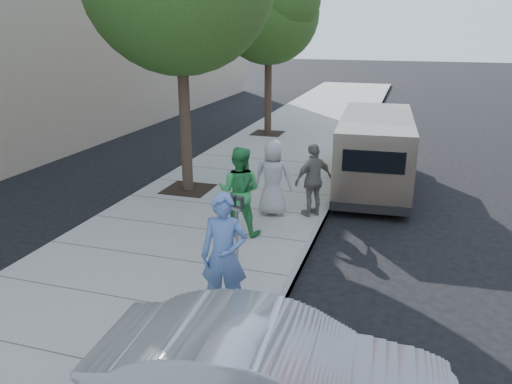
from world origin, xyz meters
TOP-DOWN VIEW (x-y plane):
  - ground at (0.00, 0.00)m, footprint 120.00×120.00m
  - sidewalk at (-1.00, 0.00)m, footprint 5.00×60.00m
  - curb_face at (1.44, 0.00)m, footprint 0.12×60.00m
  - tree_far at (-2.25, 10.00)m, footprint 3.92×3.80m
  - parking_meter at (0.40, -1.36)m, footprint 0.28×0.17m
  - van at (2.30, 4.43)m, footprint 2.11×5.49m
  - sedan at (2.00, -4.76)m, footprint 4.05×1.64m
  - person_officer at (0.76, -2.91)m, footprint 0.75×0.55m
  - person_green_shirt at (-0.03, 0.02)m, footprint 0.93×0.75m
  - person_gray_shirt at (0.32, 1.31)m, footprint 0.89×0.63m
  - person_striped_polo at (1.20, 1.52)m, footprint 0.96×1.00m

SIDE VIEW (x-z plane):
  - ground at x=0.00m, z-range 0.00..0.00m
  - sidewalk at x=-1.00m, z-range 0.00..0.15m
  - curb_face at x=1.44m, z-range -0.01..0.15m
  - sedan at x=2.00m, z-range 0.00..1.31m
  - person_striped_polo at x=1.20m, z-range 0.15..1.82m
  - person_gray_shirt at x=0.32m, z-range 0.15..1.87m
  - van at x=2.30m, z-range 0.06..2.06m
  - person_green_shirt at x=-0.03m, z-range 0.15..1.99m
  - person_officer at x=0.76m, z-range 0.15..2.03m
  - parking_meter at x=0.40m, z-range 0.44..1.75m
  - tree_far at x=-2.25m, z-range 1.64..8.13m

